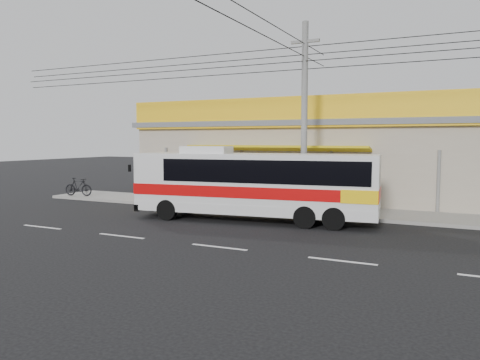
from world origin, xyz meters
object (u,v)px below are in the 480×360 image
(motorbike_red, at_px, (166,189))
(coach_bus, at_px, (257,181))
(motorbike_dark, at_px, (78,187))
(utility_pole, at_px, (305,57))

(motorbike_red, bearing_deg, coach_bus, -133.87)
(coach_bus, height_order, motorbike_red, coach_bus)
(coach_bus, height_order, motorbike_dark, coach_bus)
(motorbike_red, bearing_deg, utility_pole, -118.69)
(coach_bus, bearing_deg, utility_pole, 48.42)
(utility_pole, bearing_deg, motorbike_red, 165.62)
(coach_bus, xyz_separation_m, motorbike_red, (-7.66, 4.35, -1.11))
(motorbike_dark, bearing_deg, motorbike_red, -79.54)
(coach_bus, relative_size, motorbike_red, 6.26)
(motorbike_dark, bearing_deg, coach_bus, -110.88)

